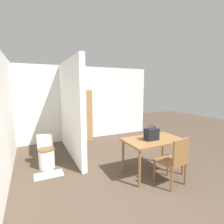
% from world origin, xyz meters
% --- Properties ---
extents(ground_plane, '(16.00, 16.00, 0.00)m').
position_xyz_m(ground_plane, '(0.00, 0.00, 0.00)').
color(ground_plane, '#4C3D30').
extents(wall_back, '(5.12, 0.12, 2.50)m').
position_xyz_m(wall_back, '(0.00, 4.07, 1.25)').
color(wall_back, white).
rests_on(wall_back, ground_plane).
extents(wall_left, '(0.12, 5.01, 2.50)m').
position_xyz_m(wall_left, '(-2.12, 2.01, 1.25)').
color(wall_left, white).
rests_on(wall_left, ground_plane).
extents(partition_wall, '(0.12, 2.48, 2.50)m').
position_xyz_m(partition_wall, '(-0.66, 2.77, 1.25)').
color(partition_wall, white).
rests_on(partition_wall, ground_plane).
extents(dining_table, '(1.21, 0.73, 0.75)m').
position_xyz_m(dining_table, '(0.64, 0.93, 0.67)').
color(dining_table, brown).
rests_on(dining_table, ground_plane).
extents(wooden_chair, '(0.52, 0.52, 0.92)m').
position_xyz_m(wooden_chair, '(0.70, 0.42, 0.50)').
color(wooden_chair, brown).
rests_on(wooden_chair, ground_plane).
extents(toilet, '(0.36, 0.51, 0.71)m').
position_xyz_m(toilet, '(-1.36, 2.21, 0.31)').
color(toilet, white).
rests_on(toilet, ground_plane).
extents(handbag, '(0.27, 0.17, 0.32)m').
position_xyz_m(handbag, '(0.57, 0.91, 0.87)').
color(handbag, black).
rests_on(handbag, dining_table).
extents(wooden_cabinet, '(0.57, 0.37, 1.71)m').
position_xyz_m(wooden_cabinet, '(-0.03, 3.82, 0.85)').
color(wooden_cabinet, '#997047').
rests_on(wooden_cabinet, ground_plane).
extents(bath_mat, '(0.58, 0.32, 0.01)m').
position_xyz_m(bath_mat, '(-1.36, 1.79, 0.01)').
color(bath_mat, '#99A899').
rests_on(bath_mat, ground_plane).
extents(space_heater, '(0.34, 0.16, 0.43)m').
position_xyz_m(space_heater, '(1.69, 2.34, 0.21)').
color(space_heater, '#BCBCC1').
rests_on(space_heater, ground_plane).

